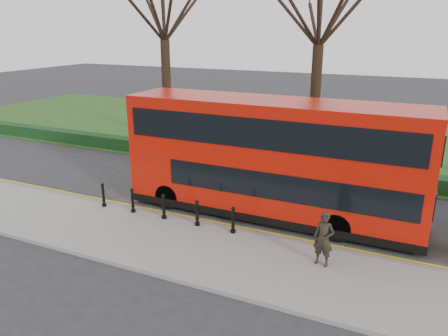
% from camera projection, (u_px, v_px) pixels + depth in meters
% --- Properties ---
extents(ground, '(120.00, 120.00, 0.00)m').
position_uv_depth(ground, '(206.00, 214.00, 18.41)').
color(ground, '#28282B').
rests_on(ground, ground).
extents(pavement, '(60.00, 4.00, 0.15)m').
position_uv_depth(pavement, '(168.00, 243.00, 15.80)').
color(pavement, gray).
rests_on(pavement, ground).
extents(kerb, '(60.00, 0.25, 0.16)m').
position_uv_depth(kerb, '(195.00, 222.00, 17.52)').
color(kerb, slate).
rests_on(kerb, ground).
extents(grass_verge, '(60.00, 18.00, 0.06)m').
position_uv_depth(grass_verge, '(301.00, 136.00, 31.35)').
color(grass_verge, '#234717').
rests_on(grass_verge, ground).
extents(hedge, '(60.00, 0.90, 0.80)m').
position_uv_depth(hedge, '(262.00, 162.00, 24.16)').
color(hedge, black).
rests_on(hedge, ground).
extents(yellow_line_outer, '(60.00, 0.10, 0.01)m').
position_uv_depth(yellow_line_outer, '(198.00, 221.00, 17.80)').
color(yellow_line_outer, yellow).
rests_on(yellow_line_outer, ground).
extents(yellow_line_inner, '(60.00, 0.10, 0.01)m').
position_uv_depth(yellow_line_inner, '(200.00, 219.00, 17.97)').
color(yellow_line_inner, yellow).
rests_on(yellow_line_inner, ground).
extents(tree_left, '(7.84, 7.84, 12.25)m').
position_uv_depth(tree_left, '(163.00, 4.00, 27.48)').
color(tree_left, black).
rests_on(tree_left, ground).
extents(tree_mid, '(7.65, 7.65, 11.96)m').
position_uv_depth(tree_mid, '(321.00, 4.00, 23.56)').
color(tree_mid, black).
rests_on(tree_mid, ground).
extents(bollard_row, '(6.24, 0.15, 1.00)m').
position_uv_depth(bollard_row, '(164.00, 207.00, 17.52)').
color(bollard_row, black).
rests_on(bollard_row, pavement).
extents(bus_lead, '(12.11, 2.78, 4.82)m').
position_uv_depth(bus_lead, '(272.00, 160.00, 17.64)').
color(bus_lead, '#B51206').
rests_on(bus_lead, ground).
extents(pedestrian, '(0.73, 0.53, 1.84)m').
position_uv_depth(pedestrian, '(324.00, 239.00, 13.97)').
color(pedestrian, black).
rests_on(pedestrian, pavement).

